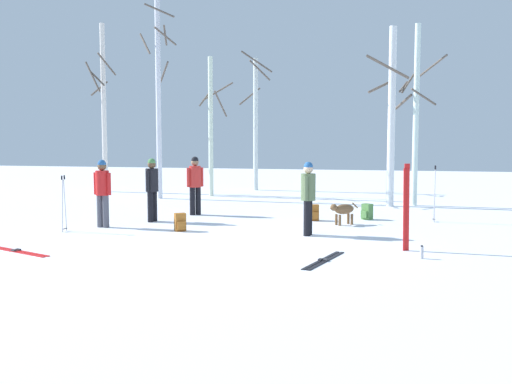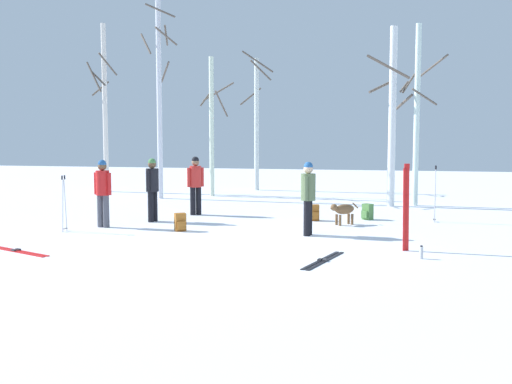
# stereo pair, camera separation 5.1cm
# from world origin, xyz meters

# --- Properties ---
(ground_plane) EXTENTS (60.00, 60.00, 0.00)m
(ground_plane) POSITION_xyz_m (0.00, 0.00, 0.00)
(ground_plane) COLOR white
(person_0) EXTENTS (0.34, 0.52, 1.72)m
(person_0) POSITION_xyz_m (1.54, 1.92, 0.98)
(person_0) COLOR black
(person_0) RESTS_ON ground_plane
(person_1) EXTENTS (0.51, 0.34, 1.72)m
(person_1) POSITION_xyz_m (-3.70, 1.97, 0.98)
(person_1) COLOR #4C4C56
(person_1) RESTS_ON ground_plane
(person_2) EXTENTS (0.34, 0.51, 1.72)m
(person_2) POSITION_xyz_m (-2.88, 3.20, 0.98)
(person_2) COLOR black
(person_2) RESTS_ON ground_plane
(person_3) EXTENTS (0.42, 0.37, 1.72)m
(person_3) POSITION_xyz_m (-2.21, 4.82, 0.98)
(person_3) COLOR black
(person_3) RESTS_ON ground_plane
(dog) EXTENTS (0.70, 0.63, 0.57)m
(dog) POSITION_xyz_m (2.19, 3.78, 0.39)
(dog) COLOR brown
(dog) RESTS_ON ground_plane
(ski_pair_planted_0) EXTENTS (0.14, 0.09, 1.76)m
(ski_pair_planted_0) POSITION_xyz_m (3.73, 0.49, 0.87)
(ski_pair_planted_0) COLOR red
(ski_pair_planted_0) RESTS_ON ground_plane
(ski_pair_lying_0) EXTENTS (0.60, 1.80, 0.05)m
(ski_pair_lying_0) POSITION_xyz_m (2.24, -0.87, 0.01)
(ski_pair_lying_0) COLOR black
(ski_pair_lying_0) RESTS_ON ground_plane
(ski_pair_lying_1) EXTENTS (1.80, 0.85, 0.05)m
(ski_pair_lying_1) POSITION_xyz_m (-3.83, -1.39, 0.01)
(ski_pair_lying_1) COLOR red
(ski_pair_lying_1) RESTS_ON ground_plane
(ski_poles_0) EXTENTS (0.07, 0.21, 1.36)m
(ski_poles_0) POSITION_xyz_m (-4.28, 1.12, 0.73)
(ski_poles_0) COLOR #B2B2BC
(ski_poles_0) RESTS_ON ground_plane
(ski_poles_1) EXTENTS (0.07, 0.25, 1.52)m
(ski_poles_1) POSITION_xyz_m (4.54, 4.89, 0.81)
(ski_poles_1) COLOR #B2B2BC
(ski_poles_1) RESTS_ON ground_plane
(backpack_0) EXTENTS (0.30, 0.32, 0.44)m
(backpack_0) POSITION_xyz_m (1.34, 4.41, 0.21)
(backpack_0) COLOR #99591E
(backpack_0) RESTS_ON ground_plane
(backpack_1) EXTENTS (0.33, 0.34, 0.44)m
(backpack_1) POSITION_xyz_m (-1.58, 1.84, 0.21)
(backpack_1) COLOR #99591E
(backpack_1) RESTS_ON ground_plane
(backpack_2) EXTENTS (0.34, 0.35, 0.44)m
(backpack_2) POSITION_xyz_m (2.75, 4.95, 0.21)
(backpack_2) COLOR #4C7F3F
(backpack_2) RESTS_ON ground_plane
(water_bottle_0) EXTENTS (0.07, 0.07, 0.25)m
(water_bottle_0) POSITION_xyz_m (4.01, -0.26, 0.12)
(water_bottle_0) COLOR silver
(water_bottle_0) RESTS_ON ground_plane
(birch_tree_0) EXTENTS (1.29, 1.26, 6.93)m
(birch_tree_0) POSITION_xyz_m (-8.34, 11.08, 3.56)
(birch_tree_0) COLOR silver
(birch_tree_0) RESTS_ON ground_plane
(birch_tree_1) EXTENTS (1.47, 1.17, 7.22)m
(birch_tree_1) POSITION_xyz_m (-5.04, 8.99, 3.79)
(birch_tree_1) COLOR silver
(birch_tree_1) RESTS_ON ground_plane
(birch_tree_2) EXTENTS (1.33, 1.32, 5.34)m
(birch_tree_2) POSITION_xyz_m (-3.46, 10.35, 2.76)
(birch_tree_2) COLOR silver
(birch_tree_2) RESTS_ON ground_plane
(birch_tree_3) EXTENTS (1.58, 1.59, 5.84)m
(birch_tree_3) POSITION_xyz_m (-2.37, 13.25, 2.97)
(birch_tree_3) COLOR silver
(birch_tree_3) RESTS_ON ground_plane
(birch_tree_4) EXTENTS (1.50, 1.65, 5.86)m
(birch_tree_4) POSITION_xyz_m (3.33, 8.40, 3.01)
(birch_tree_4) COLOR silver
(birch_tree_4) RESTS_ON ground_plane
(birch_tree_5) EXTENTS (1.53, 1.59, 5.97)m
(birch_tree_5) POSITION_xyz_m (4.12, 8.78, 3.08)
(birch_tree_5) COLOR silver
(birch_tree_5) RESTS_ON ground_plane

